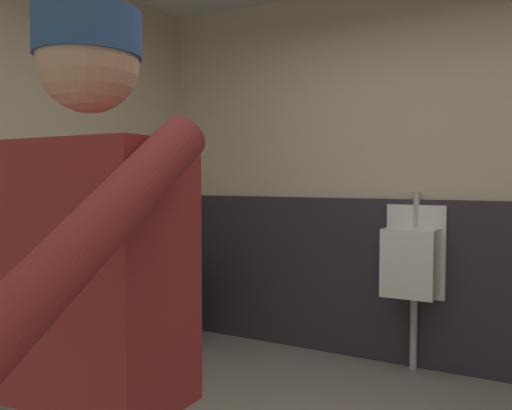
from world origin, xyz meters
TOP-DOWN VIEW (x-y plane):
  - wall_back at (0.00, 1.95)m, footprint 4.80×0.12m
  - wainscot_band_back at (0.00, 1.88)m, footprint 4.20×0.03m
  - urinal_solo at (-0.04, 1.73)m, footprint 0.40×0.34m
  - person at (-0.17, -0.99)m, footprint 0.64×0.60m
  - trash_bin at (-1.75, 1.24)m, footprint 0.39×0.39m

SIDE VIEW (x-z plane):
  - trash_bin at x=-1.75m, z-range 0.00..0.70m
  - wainscot_band_back at x=0.00m, z-range 0.00..1.19m
  - urinal_solo at x=-0.04m, z-range 0.16..1.40m
  - person at x=-0.17m, z-range 0.15..1.84m
  - wall_back at x=0.00m, z-range 0.00..2.73m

